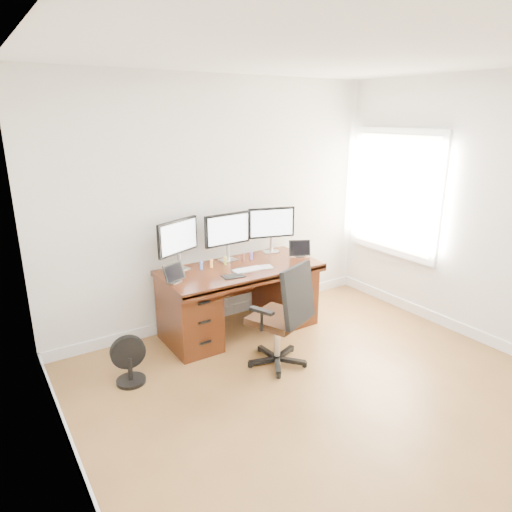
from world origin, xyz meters
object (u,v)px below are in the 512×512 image
office_chair (282,332)px  monitor_center (228,231)px  floor_fan (129,361)px  desk (239,296)px  keyboard (248,270)px

office_chair → monitor_center: (0.04, 1.08, 0.75)m
floor_fan → monitor_center: size_ratio=0.81×
desk → monitor_center: monitor_center is taller
desk → monitor_center: size_ratio=3.09×
floor_fan → monitor_center: bearing=30.9°
office_chair → floor_fan: 1.40m
desk → keyboard: size_ratio=5.57×
office_chair → keyboard: size_ratio=3.35×
office_chair → floor_fan: (-1.31, 0.48, -0.12)m
office_chair → keyboard: office_chair is taller
office_chair → keyboard: (0.04, 0.67, 0.42)m
desk → office_chair: office_chair is taller
monitor_center → keyboard: bearing=-92.1°
desk → floor_fan: 1.41m
desk → office_chair: size_ratio=1.66×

